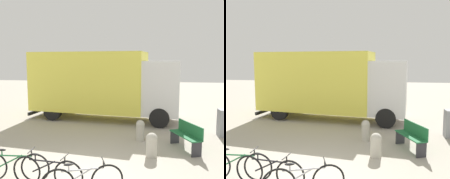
# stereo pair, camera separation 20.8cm
# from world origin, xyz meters

# --- Properties ---
(delivery_truck) EXTENTS (7.77, 3.23, 3.42)m
(delivery_truck) POSITION_xyz_m (-0.47, 6.87, 1.87)
(delivery_truck) COLOR #EAE04C
(delivery_truck) RESTS_ON ground
(park_bench) EXTENTS (0.95, 1.49, 0.91)m
(park_bench) POSITION_xyz_m (3.19, 2.80, 0.50)
(park_bench) COLOR #1E6638
(park_bench) RESTS_ON ground
(bicycle_near) EXTENTS (1.81, 0.44, 0.83)m
(bicycle_near) POSITION_xyz_m (-1.40, -0.14, 0.39)
(bicycle_near) COLOR black
(bicycle_near) RESTS_ON ground
(bicycle_middle) EXTENTS (1.80, 0.44, 0.83)m
(bicycle_middle) POSITION_xyz_m (-0.45, -0.34, 0.39)
(bicycle_middle) COLOR black
(bicycle_middle) RESTS_ON ground
(bollard_near_bench) EXTENTS (0.37, 0.37, 0.76)m
(bollard_near_bench) POSITION_xyz_m (2.01, 1.99, 0.41)
(bollard_near_bench) COLOR #B2AD9E
(bollard_near_bench) RESTS_ON ground
(bollard_far_bench) EXTENTS (0.32, 0.32, 0.79)m
(bollard_far_bench) POSITION_xyz_m (1.60, 3.55, 0.43)
(bollard_far_bench) COLOR #B2AD9E
(bollard_far_bench) RESTS_ON ground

